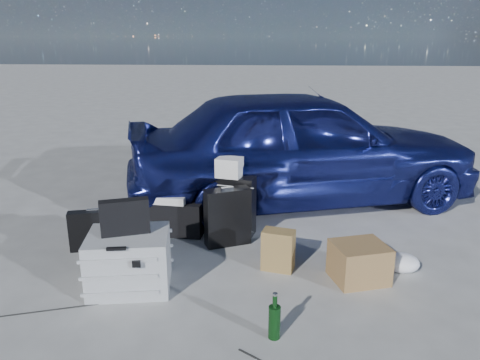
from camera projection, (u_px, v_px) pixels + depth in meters
name	position (u px, v px, depth m)	size (l,w,h in m)	color
ground	(215.00, 288.00, 3.70)	(60.00, 60.00, 0.00)	#AEAEA9
car	(302.00, 146.00, 5.47)	(1.62, 4.03, 1.37)	navy
pelican_case	(129.00, 261.00, 3.66)	(0.62, 0.50, 0.45)	#ADAFB2
laptop_bag	(125.00, 217.00, 3.57)	(0.37, 0.09, 0.28)	black
briefcase	(96.00, 230.00, 4.34)	(0.48, 0.11, 0.38)	black
suitcase_left	(228.00, 217.00, 4.41)	(0.43, 0.15, 0.55)	black
suitcase_right	(230.00, 205.00, 4.67)	(0.50, 0.18, 0.60)	black
white_carton	(229.00, 167.00, 4.55)	(0.24, 0.19, 0.19)	silver
duffel_bag	(170.00, 216.00, 4.71)	(0.69, 0.30, 0.34)	black
flat_box_white	(168.00, 197.00, 4.66)	(0.42, 0.31, 0.07)	silver
flat_box_black	(169.00, 190.00, 4.65)	(0.28, 0.20, 0.06)	black
kraft_bag	(278.00, 250.00, 3.96)	(0.26, 0.16, 0.35)	olive
cardboard_box	(359.00, 262.00, 3.79)	(0.41, 0.36, 0.31)	#976842
plastic_bag	(402.00, 263.00, 3.95)	(0.29, 0.24, 0.16)	white
green_bottle	(275.00, 317.00, 3.05)	(0.08, 0.08, 0.32)	black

